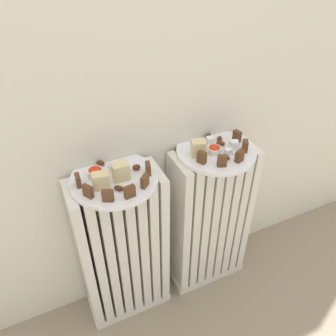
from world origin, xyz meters
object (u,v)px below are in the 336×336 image
object	(u,v)px
radiator_right	(209,220)
plate_left	(114,179)
fork	(228,151)
plate_right	(216,151)
radiator_left	(123,250)
jam_bowl_left	(95,173)
jam_bowl_right	(214,150)

from	to	relation	value
radiator_right	plate_left	xyz separation A→B (m)	(-0.33, 0.00, 0.31)
fork	plate_right	bearing A→B (deg)	136.23
radiator_right	radiator_left	bearing A→B (deg)	180.00
fork	radiator_left	bearing A→B (deg)	175.87
plate_right	jam_bowl_left	bearing A→B (deg)	175.93
jam_bowl_left	fork	distance (m)	0.41
plate_right	fork	xyz separation A→B (m)	(0.03, -0.03, 0.01)
radiator_left	fork	bearing A→B (deg)	-4.13
radiator_right	jam_bowl_left	bearing A→B (deg)	175.93
radiator_right	fork	size ratio (longest dim) A/B	6.57
radiator_left	fork	distance (m)	0.48
radiator_left	jam_bowl_right	world-z (taller)	jam_bowl_right
fork	jam_bowl_right	bearing A→B (deg)	160.58
plate_right	fork	size ratio (longest dim) A/B	2.78
radiator_left	fork	world-z (taller)	fork
radiator_right	jam_bowl_left	world-z (taller)	jam_bowl_left
jam_bowl_left	radiator_left	bearing A→B (deg)	-31.16
jam_bowl_left	radiator_right	bearing A→B (deg)	-4.07
radiator_left	radiator_right	xyz separation A→B (m)	(0.33, 0.00, 0.00)
radiator_left	jam_bowl_right	size ratio (longest dim) A/B	13.67
radiator_left	plate_right	bearing A→B (deg)	0.00
radiator_right	fork	xyz separation A→B (m)	(0.03, -0.03, 0.32)
plate_left	jam_bowl_left	distance (m)	0.06
plate_left	radiator_right	bearing A→B (deg)	-0.00
plate_left	plate_right	xyz separation A→B (m)	(0.33, 0.00, 0.00)
radiator_left	jam_bowl_right	distance (m)	0.46
radiator_left	fork	xyz separation A→B (m)	(0.36, -0.03, 0.32)
plate_left	fork	xyz separation A→B (m)	(0.36, -0.03, 0.01)
jam_bowl_right	radiator_left	bearing A→B (deg)	177.97
jam_bowl_left	plate_left	bearing A→B (deg)	-31.16
radiator_right	jam_bowl_right	world-z (taller)	jam_bowl_right
radiator_right	plate_left	distance (m)	0.46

